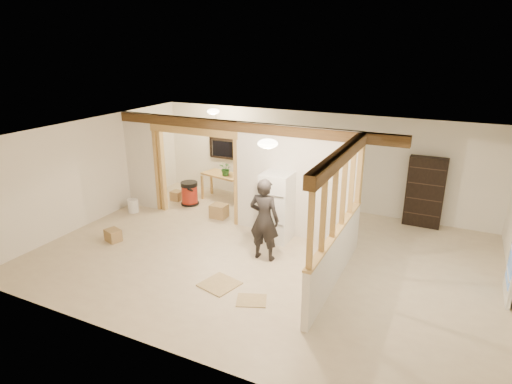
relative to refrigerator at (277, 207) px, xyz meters
The scene contains 28 objects.
floor 1.14m from the refrigerator, 85.62° to the right, with size 9.00×6.50×0.01m, color beige.
ceiling 1.93m from the refrigerator, 85.62° to the right, with size 9.00×6.50×0.01m, color white.
wall_back 2.46m from the refrigerator, 88.49° to the left, with size 9.00×0.01×2.50m, color silver.
wall_front 4.11m from the refrigerator, 89.10° to the right, with size 9.00×0.01×2.50m, color silver.
wall_left 4.54m from the refrigerator, 169.35° to the right, with size 0.01×6.50×2.50m, color silver.
partition_left_stub 4.03m from the refrigerator, behind, with size 0.90×0.12×2.50m, color silver.
partition_center 0.66m from the refrigerator, 54.20° to the left, with size 2.80×0.12×2.50m, color silver.
doorway_frame 2.39m from the refrigerator, behind, with size 2.46×0.14×2.20m, color tan.
header_beam_back 1.90m from the refrigerator, 158.65° to the left, with size 7.00×0.18×0.22m, color #52381C.
header_beam_right 2.63m from the refrigerator, 36.57° to the right, with size 0.18×3.30×0.22m, color #52381C.
pony_wall 2.09m from the refrigerator, 36.57° to the right, with size 0.12×3.20×1.00m, color silver.
stud_partition 2.26m from the refrigerator, 36.57° to the right, with size 0.14×3.20×1.32m, color tan.
window_back 3.54m from the refrigerator, 137.35° to the left, with size 1.12×0.10×1.10m, color black.
ceiling_dome_main 2.20m from the refrigerator, 74.74° to the right, with size 0.36×0.36×0.16m, color #FFEABF.
ceiling_dome_util 3.32m from the refrigerator, 148.96° to the left, with size 0.32×0.32×0.14m, color #FFEABF.
hanging_bulb 2.52m from the refrigerator, 158.42° to the left, with size 0.07×0.07×0.07m, color #FFD88C.
refrigerator is the anchor object (origin of this frame).
woman 0.96m from the refrigerator, 82.15° to the right, with size 0.62×0.41×1.70m, color black.
work_table 2.96m from the refrigerator, 143.52° to the left, with size 1.17×0.58×0.74m, color tan.
potted_plant 2.76m from the refrigerator, 143.19° to the left, with size 0.34×0.30×0.38m, color #285C29.
shop_vac 3.15m from the refrigerator, 161.84° to the left, with size 0.49×0.49×0.65m, color maroon.
bookshelf 3.59m from the refrigerator, 37.94° to the left, with size 0.84×0.28×1.68m, color black.
bucket 4.02m from the refrigerator, behind, with size 0.27×0.27×0.34m, color white.
box_util_a 1.95m from the refrigerator, 163.75° to the left, with size 0.40×0.34×0.34m, color #977749.
box_util_b 3.71m from the refrigerator, 162.51° to the left, with size 0.28×0.28×0.26m, color #977749.
box_front 3.67m from the refrigerator, 152.58° to the right, with size 0.33×0.27×0.27m, color #977749.
floor_panel_near 2.36m from the refrigerator, 94.35° to the right, with size 0.61×0.61×0.02m, color tan.
floor_panel_far 2.61m from the refrigerator, 76.57° to the right, with size 0.50×0.40×0.02m, color tan.
Camera 1 is at (3.30, -7.20, 4.14)m, focal length 30.00 mm.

